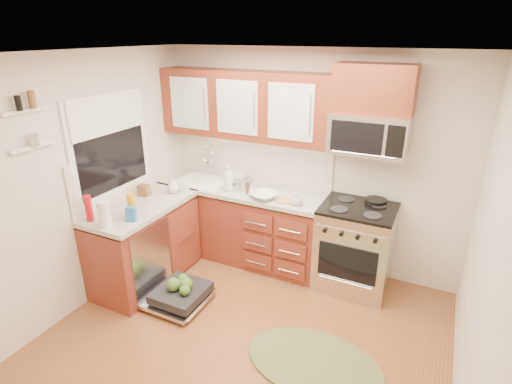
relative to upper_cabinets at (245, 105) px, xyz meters
The scene contains 37 objects.
floor 2.55m from the upper_cabinets, 65.28° to the right, with size 3.50×3.50×0.00m, color brown.
ceiling 1.84m from the upper_cabinets, 65.28° to the right, with size 3.50×3.50×0.00m, color white.
wall_back 0.97m from the upper_cabinets, 13.57° to the left, with size 3.50×0.04×2.50m, color beige.
wall_left 1.98m from the upper_cabinets, 123.06° to the right, with size 0.04×3.50×2.50m, color beige.
wall_right 3.00m from the upper_cabinets, 32.47° to the right, with size 0.04×3.50×2.50m, color beige.
base_cabinet_back 1.46m from the upper_cabinets, 90.00° to the right, with size 2.05×0.60×0.85m, color #5D2315.
base_cabinet_left 1.93m from the upper_cabinets, 124.62° to the right, with size 0.60×1.25×0.85m, color #5D2315.
countertop_back 0.98m from the upper_cabinets, 90.00° to the right, with size 2.07×0.64×0.05m, color #A7A499.
countertop_left 1.60m from the upper_cabinets, 124.25° to the right, with size 0.64×1.27×0.05m, color #A7A499.
backsplash_back 0.68m from the upper_cabinets, 90.00° to the left, with size 2.05×0.02×0.57m, color silver.
backsplash_left 1.60m from the upper_cabinets, 133.89° to the right, with size 0.02×1.25×0.57m, color silver.
upper_cabinets is the anchor object (origin of this frame).
cabinet_over_mw 1.43m from the upper_cabinets, ahead, with size 0.76×0.35×0.47m, color #5D2315.
range 1.99m from the upper_cabinets, ahead, with size 0.76×0.64×0.95m, color silver, non-canonical shape.
microwave 1.42m from the upper_cabinets, ahead, with size 0.76×0.38×0.40m, color silver, non-canonical shape.
sink 1.21m from the upper_cabinets, 163.55° to the right, with size 0.62×0.50×0.26m, color white, non-canonical shape.
dishwasher 2.19m from the upper_cabinets, 96.04° to the right, with size 0.70×0.60×0.20m, color silver, non-canonical shape.
window 1.51m from the upper_cabinets, 133.21° to the right, with size 0.03×1.05×1.05m, color white, non-canonical shape.
window_blind 1.46m from the upper_cabinets, 132.50° to the right, with size 0.02×0.96×0.40m, color white.
shelf_upper 2.17m from the upper_cabinets, 117.33° to the right, with size 0.04×0.40×0.03m, color white.
shelf_lower 2.17m from the upper_cabinets, 117.33° to the right, with size 0.04×0.40×0.03m, color white.
rug 2.74m from the upper_cabinets, 45.85° to the right, with size 1.18×0.77×0.02m, color #556238, non-canonical shape.
skillet 1.79m from the upper_cabinets, ahead, with size 0.23×0.23×0.04m, color black.
stock_pot 0.92m from the upper_cabinets, 93.25° to the right, with size 0.18×0.18×0.11m, color silver.
cutting_board 1.20m from the upper_cabinets, 22.02° to the right, with size 0.26×0.17×0.02m, color tan.
canister 0.94m from the upper_cabinets, 56.03° to the right, with size 0.11×0.11×0.18m, color silver.
paper_towel_roll 1.91m from the upper_cabinets, 112.43° to the right, with size 0.12×0.12×0.26m, color white.
mustard_bottle 1.66m from the upper_cabinets, 113.76° to the right, with size 0.08×0.08×0.25m, color orange.
red_bottle 1.98m from the upper_cabinets, 119.76° to the right, with size 0.07×0.07×0.26m, color #B60F1C.
wooden_box 1.48m from the upper_cabinets, 135.99° to the right, with size 0.13×0.09×0.13m, color brown.
blue_carton 1.73m from the upper_cabinets, 110.63° to the right, with size 0.09×0.06×0.15m, color #2466AB.
bowl_a 1.05m from the upper_cabinets, 39.46° to the right, with size 0.29×0.29×0.07m, color #999999.
bowl_b 0.92m from the upper_cabinets, behind, with size 0.28×0.28×0.09m, color #999999.
cup 1.24m from the upper_cabinets, 22.46° to the right, with size 0.12×0.12×0.10m, color #999999.
soap_bottle_a 0.85m from the upper_cabinets, 103.86° to the right, with size 0.12×0.12×0.30m, color #999999.
soap_bottle_b 1.14m from the upper_cabinets, 135.00° to the right, with size 0.08×0.08×0.18m, color #999999.
soap_bottle_c 1.22m from the upper_cabinets, 134.50° to the right, with size 0.13×0.13×0.17m, color #999999.
Camera 1 is at (1.38, -2.44, 2.65)m, focal length 28.00 mm.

